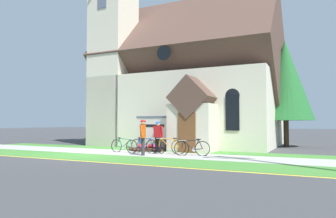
{
  "coord_description": "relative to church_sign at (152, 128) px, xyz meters",
  "views": [
    {
      "loc": [
        10.41,
        -12.32,
        1.58
      ],
      "look_at": [
        3.27,
        2.45,
        2.29
      ],
      "focal_mm": 33.7,
      "sensor_mm": 36.0,
      "label": 1
    }
  ],
  "objects": [
    {
      "name": "cyclist_in_orange_jersey",
      "position": [
        1.19,
        -3.09,
        -0.25
      ],
      "size": [
        0.36,
        0.76,
        1.72
      ],
      "color": "#2D2D33",
      "rests_on": "ground"
    },
    {
      "name": "ground",
      "position": [
        -1.52,
        0.07,
        -1.27
      ],
      "size": [
        140.0,
        140.0,
        0.0
      ],
      "primitive_type": "plane",
      "color": "#3D3D3F"
    },
    {
      "name": "church_lawn",
      "position": [
        0.39,
        -0.14,
        -1.26
      ],
      "size": [
        24.0,
        1.79,
        0.01
      ],
      "primitive_type": "cube",
      "color": "#427F33",
      "rests_on": "ground"
    },
    {
      "name": "bicycle_orange",
      "position": [
        0.64,
        -2.04,
        -0.89
      ],
      "size": [
        1.73,
        0.3,
        0.83
      ],
      "color": "black",
      "rests_on": "ground"
    },
    {
      "name": "roadside_conifer",
      "position": [
        6.86,
        5.78,
        3.12
      ],
      "size": [
        3.54,
        3.54,
        7.06
      ],
      "color": "#3D2D1E",
      "rests_on": "ground"
    },
    {
      "name": "cyclist_in_red_jersey",
      "position": [
        1.18,
        -1.51,
        -0.31
      ],
      "size": [
        0.62,
        0.39,
        1.64
      ],
      "color": "black",
      "rests_on": "ground"
    },
    {
      "name": "sidewalk_slab",
      "position": [
        0.39,
        -2.3,
        -1.26
      ],
      "size": [
        32.0,
        2.51,
        0.01
      ],
      "primitive_type": "cube",
      "color": "#A8A59E",
      "rests_on": "ground"
    },
    {
      "name": "bicycle_red",
      "position": [
        2.0,
        -1.91,
        -0.88
      ],
      "size": [
        1.7,
        0.55,
        0.84
      ],
      "color": "black",
      "rests_on": "ground"
    },
    {
      "name": "curb_paint_stripe",
      "position": [
        0.39,
        -6.07,
        -1.27
      ],
      "size": [
        28.0,
        0.16,
        0.01
      ],
      "primitive_type": "cube",
      "color": "yellow",
      "rests_on": "ground"
    },
    {
      "name": "church_sign",
      "position": [
        0.0,
        0.0,
        0.0
      ],
      "size": [
        2.21,
        0.26,
        1.97
      ],
      "color": "slate",
      "rests_on": "ground"
    },
    {
      "name": "bicycle_white",
      "position": [
        3.35,
        -2.16,
        -0.9
      ],
      "size": [
        1.65,
        0.57,
        0.83
      ],
      "color": "black",
      "rests_on": "ground"
    },
    {
      "name": "grass_verge",
      "position": [
        0.39,
        -4.73,
        -1.26
      ],
      "size": [
        32.0,
        2.36,
        0.01
      ],
      "primitive_type": "cube",
      "color": "#427F33",
      "rests_on": "ground"
    },
    {
      "name": "flower_bed",
      "position": [
        -0.01,
        -0.35,
        -1.19
      ],
      "size": [
        2.4,
        2.4,
        0.34
      ],
      "color": "#382319",
      "rests_on": "ground"
    },
    {
      "name": "bicycle_blue",
      "position": [
        -0.47,
        -2.25,
        -0.9
      ],
      "size": [
        1.71,
        0.14,
        0.81
      ],
      "color": "black",
      "rests_on": "ground"
    },
    {
      "name": "church_building",
      "position": [
        0.01,
        4.8,
        3.25
      ],
      "size": [
        12.48,
        10.54,
        13.56
      ],
      "color": "beige",
      "rests_on": "ground"
    }
  ]
}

